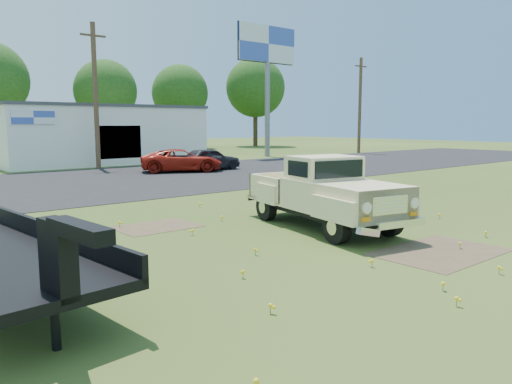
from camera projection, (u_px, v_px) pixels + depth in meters
ground at (297, 238)px, 12.44m from camera, size 140.00×140.00×0.00m
asphalt_lot at (77, 183)px, 23.84m from camera, size 90.00×14.00×0.02m
dirt_patch_a at (440, 252)px, 11.11m from camera, size 3.00×2.00×0.01m
dirt_patch_b at (157, 227)px, 13.83m from camera, size 2.20×1.60×0.01m
commercial_building at (97, 134)px, 36.48m from camera, size 14.20×8.20×4.15m
billboard at (267, 56)px, 42.25m from camera, size 6.10×0.45×11.05m
utility_pole_mid at (96, 95)px, 31.07m from camera, size 1.60×0.30×9.00m
utility_pole_east at (360, 105)px, 47.59m from camera, size 1.60×0.30×9.00m
treeline_e at (105, 91)px, 48.89m from camera, size 6.08×6.08×9.04m
treeline_f at (180, 93)px, 57.10m from camera, size 6.40×6.40×9.52m
treeline_g at (255, 88)px, 62.18m from camera, size 7.36×7.36×10.95m
vintage_pickup_truck at (324, 192)px, 13.61m from camera, size 3.13×5.76×1.98m
red_pickup at (182, 161)px, 29.42m from camera, size 5.25×3.98×1.32m
dark_sedan at (209, 159)px, 30.46m from camera, size 3.97×1.62×1.35m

